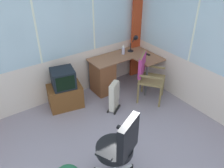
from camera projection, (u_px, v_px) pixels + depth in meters
north_window_panel at (37, 39)px, 4.08m from camera, size 4.60×0.07×2.72m
curtain_corner at (137, 22)px, 5.09m from camera, size 0.24×0.08×2.62m
desk at (106, 74)px, 4.95m from camera, size 1.37×0.98×0.74m
desk_lamp at (135, 41)px, 5.04m from camera, size 0.23×0.20×0.37m
tv_remote at (147, 54)px, 5.01m from camera, size 0.07×0.16×0.02m
spray_bottle at (123, 50)px, 4.98m from camera, size 0.06×0.06×0.22m
wooden_armchair at (146, 72)px, 4.58m from camera, size 0.67×0.67×0.98m
office_chair at (120, 146)px, 2.95m from camera, size 0.63×0.57×1.06m
tv_on_stand at (65, 91)px, 4.49m from camera, size 0.72×0.56×0.82m
space_heater at (114, 96)px, 4.43m from camera, size 0.36×0.31×0.60m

